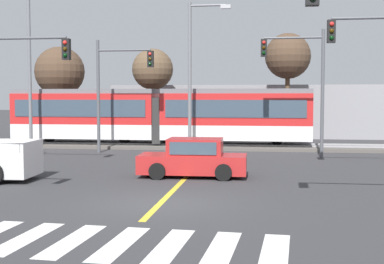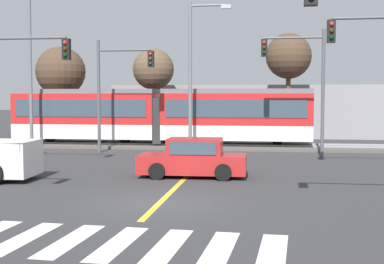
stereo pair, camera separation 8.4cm
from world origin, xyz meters
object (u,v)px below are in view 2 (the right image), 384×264
(traffic_light_mid_left, at_px, (10,75))
(traffic_light_far_left, at_px, (117,80))
(sedan_crossing, at_px, (193,159))
(bare_tree_far_west, at_px, (61,72))
(bare_tree_east, at_px, (289,57))
(light_rail_tram, at_px, (160,114))
(traffic_light_far_right, at_px, (303,74))
(street_lamp_west, at_px, (33,61))
(bare_tree_west, at_px, (153,70))
(street_lamp_centre, at_px, (194,67))

(traffic_light_mid_left, bearing_deg, traffic_light_far_left, 67.99)
(sedan_crossing, bearing_deg, bare_tree_far_west, 125.65)
(bare_tree_east, bearing_deg, light_rail_tram, -148.37)
(traffic_light_far_right, bearing_deg, street_lamp_west, 172.72)
(traffic_light_far_right, bearing_deg, bare_tree_west, 136.88)
(traffic_light_far_left, bearing_deg, light_rail_tram, 65.12)
(light_rail_tram, distance_m, bare_tree_east, 10.14)
(street_lamp_west, bearing_deg, bare_tree_far_west, 100.70)
(sedan_crossing, xyz_separation_m, bare_tree_west, (-5.22, 16.69, 4.32))
(traffic_light_far_right, height_order, bare_tree_far_west, bare_tree_far_west)
(bare_tree_east, bearing_deg, sedan_crossing, -104.06)
(traffic_light_far_right, relative_size, traffic_light_mid_left, 1.06)
(sedan_crossing, distance_m, traffic_light_far_left, 10.49)
(street_lamp_west, xyz_separation_m, bare_tree_west, (5.65, 7.26, -0.24))
(light_rail_tram, xyz_separation_m, street_lamp_west, (-7.10, -2.55, 3.21))
(light_rail_tram, height_order, street_lamp_centre, street_lamp_centre)
(traffic_light_far_right, distance_m, bare_tree_east, 9.60)
(sedan_crossing, distance_m, street_lamp_west, 15.09)
(street_lamp_centre, bearing_deg, bare_tree_east, 54.27)
(traffic_light_far_left, distance_m, bare_tree_east, 13.11)
(traffic_light_far_right, distance_m, traffic_light_mid_left, 14.25)
(traffic_light_far_right, height_order, traffic_light_mid_left, traffic_light_far_right)
(sedan_crossing, bearing_deg, traffic_light_far_left, 123.45)
(bare_tree_far_west, bearing_deg, street_lamp_west, -79.30)
(bare_tree_far_west, xyz_separation_m, bare_tree_west, (7.12, -0.51, 0.07))
(street_lamp_west, bearing_deg, traffic_light_far_right, -7.28)
(light_rail_tram, distance_m, traffic_light_far_right, 9.82)
(street_lamp_west, bearing_deg, traffic_light_far_left, -11.95)
(traffic_light_far_left, bearing_deg, bare_tree_west, 88.23)
(street_lamp_west, height_order, bare_tree_far_west, street_lamp_west)
(traffic_light_far_left, xyz_separation_m, street_lamp_centre, (4.23, 0.99, 0.76))
(street_lamp_west, xyz_separation_m, bare_tree_east, (15.10, 7.48, 0.60))
(light_rail_tram, bearing_deg, traffic_light_far_right, -28.30)
(traffic_light_far_right, relative_size, street_lamp_west, 0.71)
(bare_tree_far_west, relative_size, bare_tree_west, 1.04)
(sedan_crossing, xyz_separation_m, street_lamp_centre, (-1.25, 9.29, 4.11))
(traffic_light_far_left, relative_size, bare_tree_far_west, 0.92)
(sedan_crossing, relative_size, street_lamp_west, 0.45)
(sedan_crossing, height_order, street_lamp_centre, street_lamp_centre)
(light_rail_tram, xyz_separation_m, traffic_light_mid_left, (-4.49, -10.57, 2.04))
(street_lamp_west, distance_m, bare_tree_far_west, 7.91)
(traffic_light_far_left, height_order, bare_tree_west, bare_tree_west)
(sedan_crossing, relative_size, bare_tree_west, 0.65)
(traffic_light_far_right, height_order, street_lamp_centre, street_lamp_centre)
(traffic_light_mid_left, distance_m, bare_tree_far_west, 16.33)
(traffic_light_mid_left, bearing_deg, street_lamp_centre, 48.33)
(bare_tree_west, bearing_deg, traffic_light_mid_left, -101.26)
(traffic_light_mid_left, xyz_separation_m, bare_tree_far_west, (-4.07, 15.79, 0.86))
(light_rail_tram, relative_size, sedan_crossing, 4.37)
(bare_tree_east, bearing_deg, traffic_light_far_left, -138.41)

